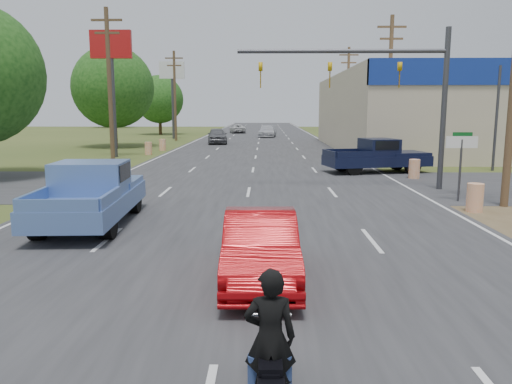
{
  "coord_description": "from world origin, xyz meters",
  "views": [
    {
      "loc": [
        0.7,
        -5.17,
        3.52
      ],
      "look_at": [
        0.46,
        8.26,
        1.3
      ],
      "focal_mm": 35.0,
      "sensor_mm": 36.0,
      "label": 1
    }
  ],
  "objects_px": {
    "blue_pickup": "(92,193)",
    "distant_car_white": "(237,129)",
    "red_convertible": "(260,248)",
    "motorcycle": "(270,380)",
    "distant_car_silver": "(267,131)",
    "rider": "(270,346)",
    "navy_pickup": "(379,155)",
    "distant_car_grey": "(217,136)"
  },
  "relations": [
    {
      "from": "blue_pickup",
      "to": "distant_car_white",
      "type": "relative_size",
      "value": 1.31
    },
    {
      "from": "red_convertible",
      "to": "blue_pickup",
      "type": "relative_size",
      "value": 0.71
    },
    {
      "from": "motorcycle",
      "to": "distant_car_silver",
      "type": "relative_size",
      "value": 0.36
    },
    {
      "from": "blue_pickup",
      "to": "distant_car_white",
      "type": "xyz_separation_m",
      "value": [
        1.15,
        61.01,
        -0.35
      ]
    },
    {
      "from": "red_convertible",
      "to": "rider",
      "type": "xyz_separation_m",
      "value": [
        0.15,
        -4.6,
        0.13
      ]
    },
    {
      "from": "red_convertible",
      "to": "navy_pickup",
      "type": "distance_m",
      "value": 19.35
    },
    {
      "from": "red_convertible",
      "to": "blue_pickup",
      "type": "bearing_deg",
      "value": 134.51
    },
    {
      "from": "rider",
      "to": "red_convertible",
      "type": "bearing_deg",
      "value": -89.18
    },
    {
      "from": "navy_pickup",
      "to": "red_convertible",
      "type": "bearing_deg",
      "value": -32.64
    },
    {
      "from": "distant_car_grey",
      "to": "distant_car_silver",
      "type": "height_order",
      "value": "distant_car_grey"
    },
    {
      "from": "navy_pickup",
      "to": "distant_car_white",
      "type": "distance_m",
      "value": 49.09
    },
    {
      "from": "distant_car_silver",
      "to": "red_convertible",
      "type": "bearing_deg",
      "value": -84.86
    },
    {
      "from": "distant_car_grey",
      "to": "distant_car_silver",
      "type": "xyz_separation_m",
      "value": [
        5.28,
        12.9,
        -0.07
      ]
    },
    {
      "from": "distant_car_grey",
      "to": "navy_pickup",
      "type": "bearing_deg",
      "value": -70.91
    },
    {
      "from": "blue_pickup",
      "to": "distant_car_white",
      "type": "distance_m",
      "value": 61.02
    },
    {
      "from": "motorcycle",
      "to": "rider",
      "type": "distance_m",
      "value": 0.41
    },
    {
      "from": "distant_car_grey",
      "to": "distant_car_silver",
      "type": "distance_m",
      "value": 13.93
    },
    {
      "from": "blue_pickup",
      "to": "distant_car_grey",
      "type": "xyz_separation_m",
      "value": [
        0.38,
        36.88,
        -0.16
      ]
    },
    {
      "from": "distant_car_white",
      "to": "motorcycle",
      "type": "bearing_deg",
      "value": 84.32
    },
    {
      "from": "motorcycle",
      "to": "rider",
      "type": "relative_size",
      "value": 1.14
    },
    {
      "from": "red_convertible",
      "to": "rider",
      "type": "distance_m",
      "value": 4.6
    },
    {
      "from": "navy_pickup",
      "to": "distant_car_grey",
      "type": "bearing_deg",
      "value": -167.32
    },
    {
      "from": "distant_car_white",
      "to": "rider",
      "type": "bearing_deg",
      "value": 84.32
    },
    {
      "from": "red_convertible",
      "to": "distant_car_silver",
      "type": "xyz_separation_m",
      "value": [
        0.4,
        54.89,
        0.05
      ]
    },
    {
      "from": "distant_car_grey",
      "to": "distant_car_white",
      "type": "xyz_separation_m",
      "value": [
        0.77,
        24.13,
        -0.19
      ]
    },
    {
      "from": "red_convertible",
      "to": "blue_pickup",
      "type": "distance_m",
      "value": 7.35
    },
    {
      "from": "blue_pickup",
      "to": "motorcycle",
      "type": "bearing_deg",
      "value": -64.14
    },
    {
      "from": "motorcycle",
      "to": "distant_car_grey",
      "type": "xyz_separation_m",
      "value": [
        -5.03,
        46.63,
        0.4
      ]
    },
    {
      "from": "navy_pickup",
      "to": "distant_car_white",
      "type": "height_order",
      "value": "navy_pickup"
    },
    {
      "from": "navy_pickup",
      "to": "rider",
      "type": "bearing_deg",
      "value": -28.53
    },
    {
      "from": "rider",
      "to": "distant_car_silver",
      "type": "xyz_separation_m",
      "value": [
        0.25,
        59.49,
        -0.08
      ]
    },
    {
      "from": "rider",
      "to": "distant_car_white",
      "type": "xyz_separation_m",
      "value": [
        -4.26,
        70.73,
        -0.19
      ]
    },
    {
      "from": "distant_car_silver",
      "to": "motorcycle",
      "type": "bearing_deg",
      "value": -84.68
    },
    {
      "from": "blue_pickup",
      "to": "navy_pickup",
      "type": "relative_size",
      "value": 0.98
    },
    {
      "from": "distant_car_silver",
      "to": "distant_car_white",
      "type": "relative_size",
      "value": 1.13
    },
    {
      "from": "motorcycle",
      "to": "distant_car_silver",
      "type": "height_order",
      "value": "distant_car_silver"
    },
    {
      "from": "rider",
      "to": "blue_pickup",
      "type": "relative_size",
      "value": 0.28
    },
    {
      "from": "blue_pickup",
      "to": "navy_pickup",
      "type": "bearing_deg",
      "value": 44.85
    },
    {
      "from": "red_convertible",
      "to": "motorcycle",
      "type": "bearing_deg",
      "value": -89.35
    },
    {
      "from": "red_convertible",
      "to": "distant_car_white",
      "type": "distance_m",
      "value": 66.26
    },
    {
      "from": "navy_pickup",
      "to": "distant_car_white",
      "type": "relative_size",
      "value": 1.33
    },
    {
      "from": "red_convertible",
      "to": "distant_car_grey",
      "type": "distance_m",
      "value": 42.28
    }
  ]
}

